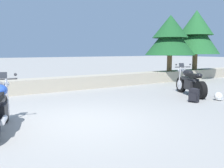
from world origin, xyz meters
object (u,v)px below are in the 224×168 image
rider_backpack (194,95)px  pine_tree_mid_left (196,33)px  motorcycle_black_centre (190,82)px  rider_helmet (219,96)px  pine_tree_far_left (170,36)px

rider_backpack → pine_tree_mid_left: size_ratio=0.13×
motorcycle_black_centre → rider_backpack: motorcycle_black_centre is taller
rider_helmet → pine_tree_far_left: (2.54, 4.89, 2.33)m
motorcycle_black_centre → rider_helmet: bearing=-88.1°
rider_backpack → pine_tree_mid_left: pine_tree_mid_left is taller
rider_helmet → pine_tree_mid_left: pine_tree_mid_left is taller
motorcycle_black_centre → rider_helmet: 1.26m
rider_helmet → pine_tree_mid_left: 7.32m
motorcycle_black_centre → rider_helmet: (0.04, -1.21, -0.35)m
rider_helmet → pine_tree_far_left: pine_tree_far_left is taller
rider_backpack → motorcycle_black_centre: bearing=46.5°
rider_backpack → pine_tree_far_left: bearing=53.1°
pine_tree_far_left → pine_tree_mid_left: pine_tree_mid_left is taller
pine_tree_far_left → pine_tree_mid_left: 2.19m
motorcycle_black_centre → pine_tree_far_left: bearing=55.1°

